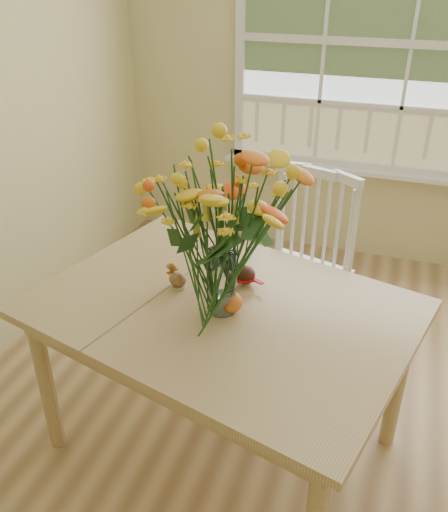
% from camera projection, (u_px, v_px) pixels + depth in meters
% --- Properties ---
extents(floor, '(4.00, 4.50, 0.01)m').
position_uv_depth(floor, '(335.00, 497.00, 2.36)').
color(floor, '#957048').
rests_on(floor, ground).
extents(wall_back, '(4.00, 0.02, 2.70)m').
position_uv_depth(wall_back, '(407.00, 76.00, 3.54)').
color(wall_back, beige).
rests_on(wall_back, floor).
extents(window, '(2.42, 0.12, 1.74)m').
position_uv_depth(window, '(411.00, 47.00, 3.42)').
color(window, silver).
rests_on(window, wall_back).
extents(dining_table, '(1.72, 1.42, 0.80)m').
position_uv_depth(dining_table, '(222.00, 323.00, 2.27)').
color(dining_table, tan).
rests_on(dining_table, floor).
extents(windsor_chair, '(0.60, 0.58, 1.06)m').
position_uv_depth(windsor_chair, '(304.00, 259.00, 2.97)').
color(windsor_chair, white).
rests_on(windsor_chair, floor).
extents(flower_vase, '(0.56, 0.56, 0.66)m').
position_uv_depth(flower_vase, '(222.00, 221.00, 2.00)').
color(flower_vase, white).
rests_on(flower_vase, dining_table).
extents(pumpkin, '(0.10, 0.10, 0.08)m').
position_uv_depth(pumpkin, '(230.00, 303.00, 2.17)').
color(pumpkin, '#CF4E18').
rests_on(pumpkin, dining_table).
extents(turkey_figurine, '(0.09, 0.07, 0.10)m').
position_uv_depth(turkey_figurine, '(178.00, 280.00, 2.32)').
color(turkey_figurine, '#CCB78C').
rests_on(turkey_figurine, dining_table).
extents(dark_gourd, '(0.13, 0.09, 0.08)m').
position_uv_depth(dark_gourd, '(245.00, 276.00, 2.34)').
color(dark_gourd, '#38160F').
rests_on(dark_gourd, dining_table).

